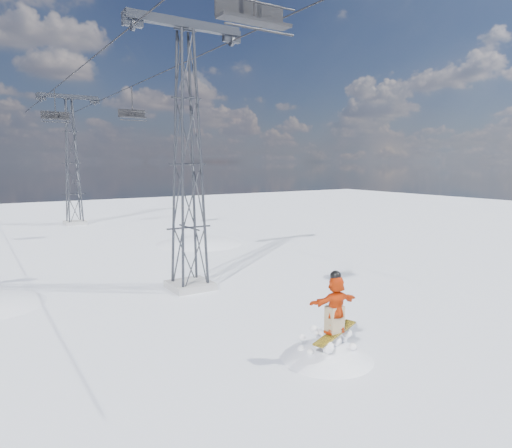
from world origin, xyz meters
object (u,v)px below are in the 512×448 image
(lift_tower_far, at_px, (72,163))
(lift_tower_near, at_px, (188,165))
(snowboarder_jump, at_px, (326,412))
(lift_chair_near, at_px, (253,13))

(lift_tower_far, bearing_deg, lift_tower_near, -90.00)
(snowboarder_jump, xyz_separation_m, lift_chair_near, (-2.49, 0.01, 10.65))
(lift_tower_far, xyz_separation_m, lift_chair_near, (-2.20, -33.81, 3.54))
(lift_tower_near, xyz_separation_m, lift_chair_near, (-2.20, -8.81, 3.54))
(lift_chair_near, bearing_deg, lift_tower_far, 86.28)
(lift_tower_far, bearing_deg, lift_chair_near, -93.72)
(snowboarder_jump, bearing_deg, lift_tower_near, 91.89)
(lift_tower_near, distance_m, snowboarder_jump, 11.33)
(lift_tower_far, xyz_separation_m, snowboarder_jump, (0.29, -33.82, -7.11))
(lift_tower_near, distance_m, lift_tower_far, 25.00)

